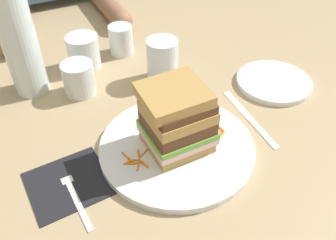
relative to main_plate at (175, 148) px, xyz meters
name	(u,v)px	position (x,y,z in m)	size (l,w,h in m)	color
ground_plane	(179,152)	(0.00, -0.01, -0.01)	(3.00, 3.00, 0.00)	tan
main_plate	(175,148)	(0.00, 0.00, 0.00)	(0.30, 0.30, 0.01)	white
sandwich	(175,120)	(0.00, 0.00, 0.07)	(0.12, 0.11, 0.13)	tan
carrot_shred_0	(127,157)	(-0.09, 0.01, 0.01)	(0.00, 0.00, 0.03)	orange
carrot_shred_1	(128,162)	(-0.10, 0.00, 0.01)	(0.00, 0.00, 0.02)	orange
carrot_shred_2	(133,165)	(-0.09, -0.01, 0.01)	(0.00, 0.00, 0.02)	orange
carrot_shred_3	(144,153)	(-0.06, 0.01, 0.01)	(0.00, 0.00, 0.03)	orange
carrot_shred_4	(135,164)	(-0.09, -0.01, 0.01)	(0.00, 0.00, 0.03)	orange
carrot_shred_5	(144,164)	(-0.07, -0.02, 0.01)	(0.00, 0.00, 0.02)	orange
carrot_shred_6	(134,160)	(-0.08, 0.00, 0.01)	(0.00, 0.00, 0.02)	orange
carrot_shred_7	(139,154)	(-0.07, 0.01, 0.01)	(0.00, 0.00, 0.02)	orange
carrot_shred_8	(139,166)	(-0.08, -0.02, 0.01)	(0.00, 0.00, 0.02)	orange
carrot_shred_9	(132,161)	(-0.09, 0.00, 0.01)	(0.00, 0.00, 0.02)	orange
carrot_shred_10	(210,129)	(0.08, 0.01, 0.01)	(0.00, 0.00, 0.03)	orange
carrot_shred_11	(209,133)	(0.07, 0.00, 0.01)	(0.00, 0.00, 0.02)	orange
carrot_shred_12	(221,135)	(0.09, -0.02, 0.01)	(0.00, 0.00, 0.02)	orange
carrot_shred_13	(220,131)	(0.10, -0.01, 0.01)	(0.00, 0.00, 0.02)	orange
carrot_shred_14	(218,127)	(0.10, 0.01, 0.01)	(0.00, 0.00, 0.03)	orange
napkin_dark	(68,183)	(-0.20, 0.01, -0.01)	(0.14, 0.13, 0.00)	black
fork	(72,191)	(-0.20, -0.01, 0.00)	(0.03, 0.17, 0.00)	silver
knife	(251,120)	(0.18, 0.01, -0.01)	(0.03, 0.20, 0.00)	silver
juice_glass	(162,62)	(0.08, 0.23, 0.04)	(0.07, 0.07, 0.10)	white
water_bottle	(18,38)	(-0.21, 0.32, 0.13)	(0.08, 0.08, 0.29)	silver
empty_tumbler_0	(79,79)	(-0.11, 0.26, 0.03)	(0.07, 0.07, 0.08)	silver
empty_tumbler_1	(84,52)	(-0.07, 0.36, 0.04)	(0.08, 0.08, 0.08)	silver
empty_tumbler_2	(121,40)	(0.04, 0.39, 0.03)	(0.06, 0.06, 0.08)	silver
side_plate	(274,82)	(0.31, 0.09, 0.00)	(0.18, 0.18, 0.01)	white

